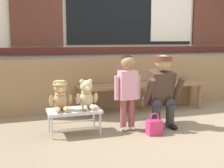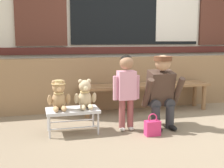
{
  "view_description": "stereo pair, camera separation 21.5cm",
  "coord_description": "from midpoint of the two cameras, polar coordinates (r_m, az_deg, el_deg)",
  "views": [
    {
      "loc": [
        -2.05,
        -3.17,
        1.15
      ],
      "look_at": [
        -0.82,
        0.54,
        0.55
      ],
      "focal_mm": 47.06,
      "sensor_mm": 36.0,
      "label": 1
    },
    {
      "loc": [
        -1.85,
        -3.23,
        1.15
      ],
      "look_at": [
        -0.82,
        0.54,
        0.55
      ],
      "focal_mm": 47.06,
      "sensor_mm": 36.0,
      "label": 2
    }
  ],
  "objects": [
    {
      "name": "small_display_bench",
      "position": [
        3.64,
        -9.08,
        -5.44
      ],
      "size": [
        0.64,
        0.36,
        0.3
      ],
      "color": "silver",
      "rests_on": "ground"
    },
    {
      "name": "adult_crouching",
      "position": [
        3.88,
        8.03,
        -1.27
      ],
      "size": [
        0.5,
        0.49,
        0.95
      ],
      "color": "#333338",
      "rests_on": "ground"
    },
    {
      "name": "wooden_bench_long",
      "position": [
        4.7,
        4.71,
        -0.81
      ],
      "size": [
        2.1,
        0.4,
        0.44
      ],
      "color": "#8E6642",
      "rests_on": "ground"
    },
    {
      "name": "teddy_bear_plain",
      "position": [
        3.62,
        -6.66,
        -2.24
      ],
      "size": [
        0.28,
        0.26,
        0.36
      ],
      "color": "#CCB289",
      "rests_on": "small_display_bench"
    },
    {
      "name": "brick_low_wall",
      "position": [
        5.07,
        4.44,
        0.5
      ],
      "size": [
        6.59,
        0.25,
        0.85
      ],
      "primitive_type": "cube",
      "color": "#997551",
      "rests_on": "ground"
    },
    {
      "name": "teddy_bear_with_hat",
      "position": [
        3.57,
        -11.7,
        -2.37
      ],
      "size": [
        0.28,
        0.27,
        0.36
      ],
      "color": "tan",
      "rests_on": "small_display_bench"
    },
    {
      "name": "handbag_on_ground",
      "position": [
        3.61,
        6.53,
        -8.3
      ],
      "size": [
        0.18,
        0.11,
        0.27
      ],
      "color": "#E53370",
      "rests_on": "ground"
    },
    {
      "name": "ground_plane",
      "position": [
        3.92,
        12.55,
        -8.54
      ],
      "size": [
        60.0,
        60.0,
        0.0
      ],
      "primitive_type": "plane",
      "color": "#84725B"
    },
    {
      "name": "child_standing",
      "position": [
        3.66,
        1.37,
        -0.02
      ],
      "size": [
        0.35,
        0.18,
        0.96
      ],
      "color": "#994C4C",
      "rests_on": "ground"
    }
  ]
}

